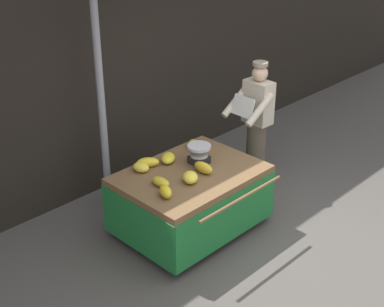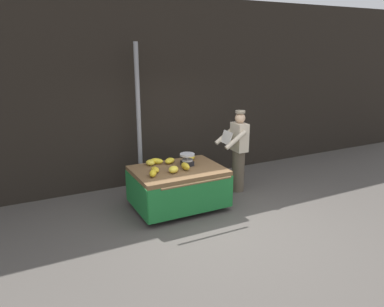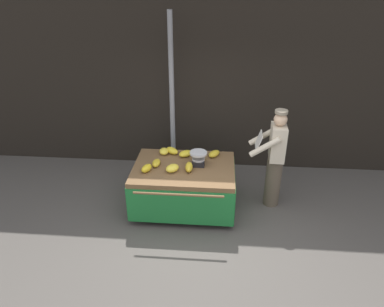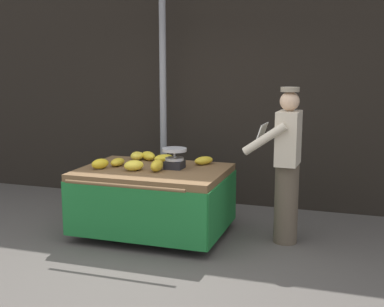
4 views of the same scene
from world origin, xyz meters
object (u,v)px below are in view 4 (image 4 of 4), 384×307
Objects in this scene: banana_bunch_2 at (204,160)px; vendor_person at (286,165)px; banana_bunch_4 at (164,158)px; banana_bunch_7 at (148,156)px; street_pole at (163,96)px; banana_bunch_0 at (157,166)px; banana_cart at (153,186)px; weighing_scale at (175,158)px; banana_bunch_3 at (137,156)px; banana_bunch_1 at (118,162)px; banana_bunch_6 at (100,164)px; banana_bunch_5 at (134,165)px.

vendor_person reaches higher than banana_bunch_2.
banana_bunch_4 is 0.26m from banana_bunch_7.
banana_bunch_0 is at bearing -71.83° from street_pole.
banana_bunch_7 is at bearing 121.23° from banana_bunch_0.
street_pole is at bearing 108.17° from banana_bunch_0.
banana_cart is 0.58m from banana_bunch_7.
banana_bunch_0 reaches higher than banana_bunch_7.
weighing_scale is (0.56, -1.09, -0.62)m from street_pole.
street_pole is at bearing 85.75° from banana_bunch_3.
banana_bunch_2 is 0.49m from banana_bunch_4.
banana_bunch_7 is at bearing 65.64° from banana_bunch_1.
street_pole is 1.36m from banana_bunch_1.
banana_bunch_0 is 0.15× the size of vendor_person.
banana_bunch_6 is at bearing -150.07° from banana_bunch_2.
banana_bunch_0 is 0.49m from banana_bunch_4.
banana_bunch_6 is (-0.24, -1.37, -0.68)m from street_pole.
banana_bunch_2 is at bearing 23.23° from banana_bunch_1.
vendor_person reaches higher than banana_bunch_0.
banana_bunch_7 is (0.32, 0.65, -0.00)m from banana_bunch_6.
vendor_person is (1.72, -0.23, 0.04)m from banana_bunch_7.
banana_bunch_1 is 1.93m from vendor_person.
banana_bunch_4 is at bearing 45.01° from banana_bunch_6.
banana_bunch_4 is at bearing 38.86° from banana_bunch_1.
banana_bunch_5 is (-0.16, -0.53, 0.01)m from banana_bunch_4.
weighing_scale is 1.09× the size of banana_bunch_0.
banana_cart is 0.51m from banana_bunch_1.
banana_bunch_3 is (-0.48, 0.53, -0.01)m from banana_bunch_0.
street_pole is 1.00m from banana_bunch_7.
banana_bunch_1 is 0.33m from banana_bunch_5.
banana_bunch_3 is 0.78× the size of banana_bunch_7.
street_pole is 1.83× the size of banana_cart.
banana_cart is 1.51m from vendor_person.
street_pole is 10.86× the size of weighing_scale.
weighing_scale is (0.23, 0.08, 0.32)m from banana_cart.
banana_bunch_1 is at bearing 167.13° from banana_bunch_0.
weighing_scale is 1.37× the size of banana_bunch_3.
banana_bunch_0 is 1.06× the size of banana_bunch_4.
vendor_person reaches higher than weighing_scale.
banana_bunch_7 is (0.08, -0.72, -0.69)m from street_pole.
banana_bunch_4 is at bearing 174.31° from vendor_person.
banana_bunch_3 is (-0.61, 0.33, -0.07)m from weighing_scale.
weighing_scale reaches higher than banana_bunch_6.
banana_bunch_4 is 0.79m from banana_bunch_6.
banana_cart is at bearing -88.98° from banana_bunch_4.
banana_bunch_0 is 1.06× the size of banana_bunch_1.
banana_bunch_5 is (0.22, -0.58, 0.01)m from banana_bunch_3.
banana_bunch_6 is 0.84× the size of banana_bunch_7.
street_pole is 1.51m from banana_bunch_5.
banana_bunch_7 is at bearing 160.46° from banana_bunch_4.
vendor_person is (1.47, 0.22, 0.30)m from banana_cart.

